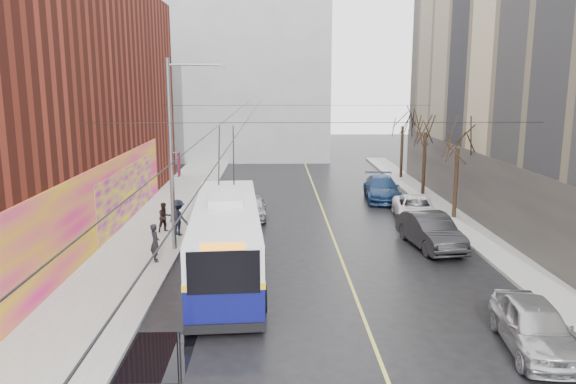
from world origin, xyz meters
name	(u,v)px	position (x,y,z in m)	size (l,w,h in m)	color
ground	(326,348)	(0.00, 0.00, 0.00)	(140.00, 140.00, 0.00)	black
sidewalk_left	(148,239)	(-8.00, 12.00, 0.07)	(4.00, 60.00, 0.15)	gray
sidewalk_right	(478,237)	(9.00, 12.00, 0.07)	(2.00, 60.00, 0.15)	gray
lane_line	(330,229)	(1.50, 14.00, 0.00)	(0.12, 50.00, 0.01)	#BFB74C
building_far	(232,71)	(-6.00, 44.99, 9.02)	(20.50, 12.10, 18.00)	gray
streetlight_pole	(174,151)	(-6.14, 10.00, 4.85)	(2.65, 0.60, 9.00)	slate
catenary_wires	(255,114)	(-2.54, 14.77, 6.25)	(18.00, 60.00, 0.22)	black
tree_near	(459,135)	(9.00, 16.00, 4.98)	(3.20, 3.20, 6.40)	black
tree_mid	(426,121)	(9.00, 23.00, 5.25)	(3.20, 3.20, 6.68)	black
tree_far	(403,117)	(9.00, 30.00, 5.14)	(3.20, 3.20, 6.57)	black
puddle	(146,356)	(-5.38, -0.36, 0.00)	(2.71, 3.17, 0.01)	black
pigeons_flying	(271,109)	(-1.66, 10.72, 6.71)	(3.16, 2.94, 2.17)	slate
trolleybus	(226,238)	(-3.54, 6.68, 1.60)	(3.47, 12.29, 5.76)	#0A0C4E
parked_car_a	(534,326)	(6.23, -0.27, 0.77)	(1.81, 4.49, 1.53)	#AAABAE
parked_car_b	(431,231)	(6.05, 10.38, 0.83)	(1.75, 5.03, 1.66)	#252528
parked_car_c	(415,209)	(6.68, 15.89, 0.69)	(2.29, 4.97, 1.38)	white
parked_car_d	(382,188)	(5.80, 21.63, 0.80)	(2.24, 5.51, 1.60)	navy
following_car	(253,207)	(-2.81, 16.59, 0.67)	(1.58, 3.92, 1.34)	#9B9BA0
pedestrian_a	(155,243)	(-6.80, 8.12, 1.00)	(0.62, 0.41, 1.70)	black
pedestrian_b	(165,217)	(-7.33, 13.08, 0.94)	(0.77, 0.60, 1.58)	black
pedestrian_c	(178,217)	(-6.50, 12.45, 1.08)	(1.21, 0.69, 1.87)	black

